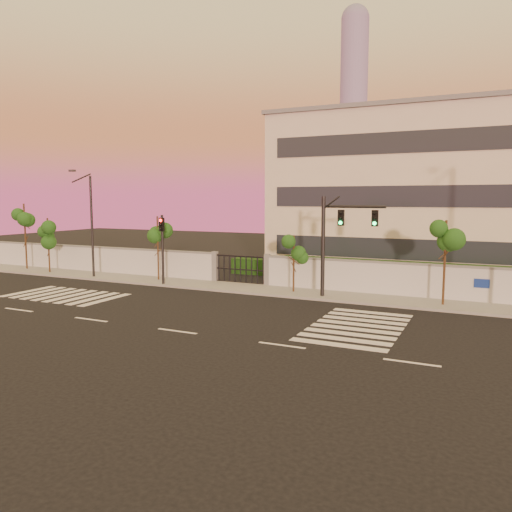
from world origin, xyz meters
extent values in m
plane|color=black|center=(0.00, 0.00, 0.00)|extent=(120.00, 120.00, 0.00)
cube|color=gray|center=(0.00, 10.50, 0.07)|extent=(60.00, 3.00, 0.15)
cube|color=silver|center=(-17.50, 12.00, 1.00)|extent=(25.00, 0.30, 2.00)
cube|color=slate|center=(-17.50, 12.00, 2.06)|extent=(25.00, 0.36, 0.12)
cube|color=slate|center=(-5.00, 12.00, 1.10)|extent=(0.35, 0.35, 2.20)
cube|color=slate|center=(-1.00, 12.00, 1.10)|extent=(0.35, 0.35, 2.20)
cube|color=#13330F|center=(9.00, 14.50, 0.90)|extent=(20.00, 2.00, 1.80)
cube|color=#13330F|center=(-16.00, 14.50, 0.70)|extent=(12.00, 1.80, 1.40)
cube|color=#13330F|center=(-3.00, 17.00, 0.60)|extent=(6.00, 1.50, 1.20)
cube|color=beige|center=(9.00, 22.00, 6.00)|extent=(24.00, 12.00, 12.00)
cube|color=#262D38|center=(9.00, 15.98, 2.50)|extent=(22.00, 0.08, 1.40)
cube|color=#262D38|center=(9.00, 15.98, 6.00)|extent=(22.00, 0.08, 1.40)
cube|color=#262D38|center=(9.00, 15.98, 9.50)|extent=(22.00, 0.08, 1.40)
cube|color=slate|center=(9.00, 22.00, 12.10)|extent=(24.40, 12.40, 0.30)
cylinder|color=gray|center=(-65.00, 280.00, 55.00)|extent=(16.00, 16.00, 110.00)
sphere|color=gray|center=(-65.00, 280.00, 110.00)|extent=(16.00, 16.00, 16.00)
cube|color=silver|center=(-14.00, 4.00, 0.01)|extent=(0.50, 4.00, 0.02)
cube|color=silver|center=(-13.10, 4.00, 0.01)|extent=(0.50, 4.00, 0.02)
cube|color=silver|center=(-12.20, 4.00, 0.01)|extent=(0.50, 4.00, 0.02)
cube|color=silver|center=(-11.30, 4.00, 0.01)|extent=(0.50, 4.00, 0.02)
cube|color=silver|center=(-10.40, 4.00, 0.01)|extent=(0.50, 4.00, 0.02)
cube|color=silver|center=(-9.50, 4.00, 0.01)|extent=(0.50, 4.00, 0.02)
cube|color=silver|center=(-8.60, 4.00, 0.01)|extent=(0.50, 4.00, 0.02)
cube|color=silver|center=(-7.70, 4.00, 0.01)|extent=(0.50, 4.00, 0.02)
cube|color=silver|center=(7.00, 1.00, 0.01)|extent=(4.00, 0.50, 0.02)
cube|color=silver|center=(7.00, 1.90, 0.01)|extent=(4.00, 0.50, 0.02)
cube|color=silver|center=(7.00, 2.80, 0.01)|extent=(4.00, 0.50, 0.02)
cube|color=silver|center=(7.00, 3.70, 0.01)|extent=(4.00, 0.50, 0.02)
cube|color=silver|center=(7.00, 4.60, 0.01)|extent=(4.00, 0.50, 0.02)
cube|color=silver|center=(7.00, 5.50, 0.01)|extent=(4.00, 0.50, 0.02)
cube|color=silver|center=(7.00, 6.40, 0.01)|extent=(4.00, 0.50, 0.02)
cube|color=silver|center=(7.00, 7.30, 0.01)|extent=(4.00, 0.50, 0.02)
cube|color=silver|center=(-10.00, 0.00, 0.01)|extent=(2.00, 0.15, 0.01)
cube|color=silver|center=(-5.00, 0.00, 0.01)|extent=(2.00, 0.15, 0.01)
cube|color=silver|center=(0.00, 0.00, 0.01)|extent=(2.00, 0.15, 0.01)
cube|color=silver|center=(5.00, 0.00, 0.01)|extent=(2.00, 0.15, 0.01)
cube|color=silver|center=(10.00, 0.00, 0.01)|extent=(2.00, 0.15, 0.01)
cylinder|color=#382314|center=(-22.01, 10.65, 2.73)|extent=(0.13, 0.13, 5.46)
sphere|color=#1A4A15|center=(-22.01, 10.65, 4.37)|extent=(1.22, 1.22, 1.22)
sphere|color=#1A4A15|center=(-21.63, 10.87, 3.55)|extent=(0.93, 0.93, 0.93)
sphere|color=#1A4A15|center=(-22.35, 10.48, 3.82)|extent=(0.89, 0.89, 0.89)
cylinder|color=#382314|center=(-18.79, 10.05, 2.18)|extent=(0.12, 0.12, 4.37)
sphere|color=#1A4A15|center=(-18.79, 10.05, 3.50)|extent=(1.10, 1.10, 1.10)
sphere|color=#1A4A15|center=(-18.43, 10.25, 2.84)|extent=(0.84, 0.84, 0.84)
sphere|color=#1A4A15|center=(-19.09, 9.90, 3.06)|extent=(0.80, 0.80, 0.80)
cylinder|color=#382314|center=(-8.84, 10.66, 2.31)|extent=(0.11, 0.11, 4.63)
sphere|color=#1A4A15|center=(-8.84, 10.66, 3.70)|extent=(1.04, 1.04, 1.04)
sphere|color=#1A4A15|center=(-8.51, 10.84, 3.01)|extent=(0.79, 0.79, 0.79)
sphere|color=#1A4A15|center=(-9.12, 10.51, 3.24)|extent=(0.75, 0.75, 0.75)
cylinder|color=#382314|center=(1.47, 10.44, 1.81)|extent=(0.11, 0.11, 3.61)
sphere|color=#1A4A15|center=(1.47, 10.44, 2.89)|extent=(1.05, 1.05, 1.05)
sphere|color=#1A4A15|center=(1.80, 10.63, 2.35)|extent=(0.80, 0.80, 0.80)
sphere|color=#1A4A15|center=(1.18, 10.30, 2.53)|extent=(0.76, 0.76, 0.76)
cylinder|color=#382314|center=(10.16, 10.30, 2.35)|extent=(0.13, 0.13, 4.70)
sphere|color=#1A4A15|center=(10.16, 10.30, 3.76)|extent=(1.18, 1.18, 1.18)
sphere|color=#1A4A15|center=(10.53, 10.52, 3.05)|extent=(0.90, 0.90, 0.90)
sphere|color=#1A4A15|center=(9.83, 10.14, 3.29)|extent=(0.86, 0.86, 0.86)
cylinder|color=black|center=(3.50, 9.86, 2.98)|extent=(0.23, 0.23, 5.96)
cylinder|color=black|center=(5.33, 9.86, 5.39)|extent=(3.61, 0.89, 0.15)
cube|color=black|center=(4.56, 9.81, 4.76)|extent=(0.34, 0.17, 0.87)
sphere|color=#0CF259|center=(4.56, 9.70, 4.49)|extent=(0.19, 0.19, 0.19)
cube|color=black|center=(6.49, 9.81, 4.76)|extent=(0.34, 0.17, 0.87)
sphere|color=#0CF259|center=(6.49, 9.70, 4.49)|extent=(0.19, 0.19, 0.19)
cylinder|color=black|center=(-7.47, 9.32, 2.39)|extent=(0.17, 0.17, 4.77)
cube|color=black|center=(-7.47, 9.27, 4.14)|extent=(0.37, 0.19, 0.95)
sphere|color=red|center=(-7.47, 9.16, 4.43)|extent=(0.21, 0.21, 0.21)
cylinder|color=black|center=(-14.06, 9.82, 3.75)|extent=(0.17, 0.17, 7.49)
cylinder|color=black|center=(-14.06, 8.97, 7.30)|extent=(0.09, 1.79, 0.73)
cube|color=#3F3F44|center=(-14.06, 8.13, 7.77)|extent=(0.47, 0.23, 0.14)
camera|label=1|loc=(12.35, -17.94, 5.80)|focal=35.00mm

